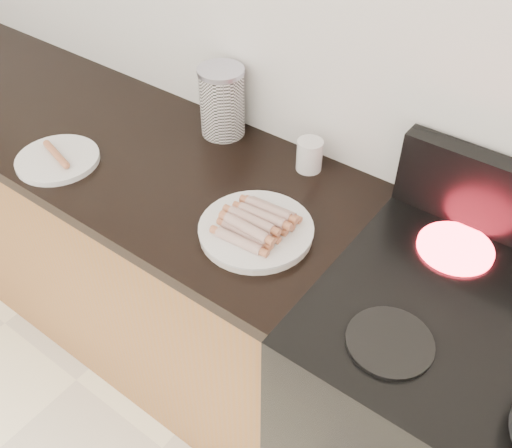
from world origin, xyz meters
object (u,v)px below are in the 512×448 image
Objects in this scene: main_plate at (256,231)px; stove at (451,437)px; side_plate at (58,160)px; mug at (309,155)px; canister at (222,102)px.

stove is at bearing 6.04° from main_plate.
main_plate is 0.65m from side_plate.
mug reaches higher than main_plate.
stove is at bearing -14.53° from canister.
side_plate is (-1.23, -0.16, 0.45)m from stove.
main_plate is at bearing -81.93° from mug.
side_plate is 1.12× the size of canister.
side_plate is at bearing -145.69° from mug.
main_plate is 1.33× the size of canister.
side_plate is 0.72m from mug.
stove is 3.85× the size of side_plate.
main_plate is (-0.59, -0.06, 0.45)m from stove.
canister is 2.32× the size of mug.
mug is (0.31, 0.00, -0.06)m from canister.
main_plate is 1.19× the size of side_plate.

